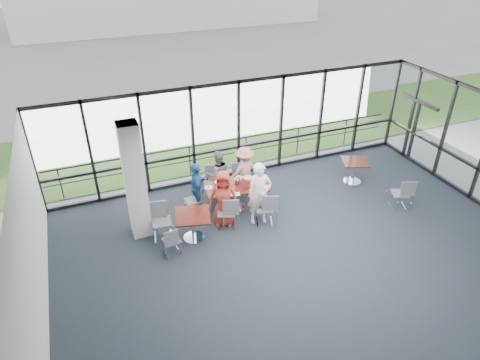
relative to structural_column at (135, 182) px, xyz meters
name	(u,v)px	position (x,y,z in m)	size (l,w,h in m)	color
floor	(315,269)	(3.60, -3.00, -1.61)	(12.00, 10.00, 0.02)	#1D232C
ceiling	(329,151)	(3.60, -3.00, 1.60)	(12.00, 10.00, 0.04)	silver
wall_left	(29,288)	(-2.40, -3.00, 0.00)	(0.10, 10.00, 3.20)	silver
curtain_wall_back	(238,129)	(3.60, 2.00, 0.00)	(12.00, 0.10, 3.20)	white
exit_door	(414,131)	(9.60, 0.75, -0.55)	(0.12, 1.60, 2.10)	black
structural_column	(135,182)	(0.00, 0.00, 0.00)	(0.50, 0.50, 3.20)	silver
apron	(196,120)	(3.60, 7.00, -1.62)	(80.00, 70.00, 0.02)	slate
grass_strip	(210,137)	(3.60, 5.00, -1.59)	(80.00, 5.00, 0.01)	#2A5016
guard_rail	(232,152)	(3.60, 2.60, -1.10)	(0.06, 0.06, 12.00)	#2D2D33
main_table	(236,190)	(2.80, 0.17, -0.99)	(1.89, 1.22, 0.75)	black
side_table_left	(193,218)	(1.23, -0.76, -0.96)	(1.07, 1.07, 0.75)	black
side_table_right	(354,165)	(6.82, 0.13, -0.98)	(1.00, 1.00, 0.75)	black
diner_near_left	(223,199)	(2.19, -0.45, -0.78)	(0.80, 0.52, 1.64)	#AA2E23
diner_near_right	(260,194)	(3.14, -0.71, -0.69)	(0.66, 0.48, 1.81)	white
diner_far_left	(218,174)	(2.52, 0.94, -0.84)	(0.74, 0.46, 1.53)	slate
diner_far_right	(245,170)	(3.34, 0.85, -0.83)	(0.99, 0.51, 1.54)	#D27980
diner_end	(197,188)	(1.69, 0.36, -0.81)	(0.93, 0.51, 1.59)	#1E5495
chair_main_nl	(226,212)	(2.20, -0.60, -1.12)	(0.47, 0.47, 0.95)	slate
chair_main_nr	(265,208)	(3.26, -0.82, -1.13)	(0.46, 0.46, 0.95)	slate
chair_main_fl	(216,181)	(2.50, 1.14, -1.17)	(0.42, 0.42, 0.87)	slate
chair_main_fr	(242,178)	(3.32, 1.03, -1.18)	(0.41, 0.41, 0.84)	slate
chair_main_end	(193,201)	(1.55, 0.36, -1.18)	(0.42, 0.42, 0.85)	slate
chair_spare_la	(171,240)	(0.56, -1.14, -1.20)	(0.39, 0.39, 0.80)	slate
chair_spare_lb	(162,222)	(0.48, -0.42, -1.10)	(0.48, 0.48, 0.99)	slate
chair_spare_r	(400,193)	(7.23, -1.57, -1.14)	(0.45, 0.45, 0.92)	slate
plate_nl	(221,193)	(2.26, -0.06, -0.84)	(0.25, 0.25, 0.01)	white
plate_nr	(259,189)	(3.32, -0.25, -0.84)	(0.25, 0.25, 0.01)	white
plate_fl	(219,182)	(2.42, 0.53, -0.84)	(0.28, 0.28, 0.01)	white
plate_fr	(248,177)	(3.28, 0.46, -0.84)	(0.27, 0.27, 0.01)	white
plate_end	(209,188)	(2.03, 0.33, -0.84)	(0.24, 0.24, 0.01)	white
tumbler_a	(231,188)	(2.60, 0.01, -0.78)	(0.07, 0.07, 0.13)	white
tumbler_b	(248,186)	(3.07, -0.09, -0.77)	(0.08, 0.08, 0.15)	white
tumbler_c	(237,180)	(2.90, 0.35, -0.78)	(0.07, 0.07, 0.13)	white
tumbler_d	(214,189)	(2.12, 0.14, -0.79)	(0.06, 0.06, 0.13)	white
menu_a	(235,194)	(2.60, -0.25, -0.85)	(0.28, 0.19, 0.00)	white
menu_b	(265,187)	(3.53, -0.20, -0.85)	(0.28, 0.19, 0.00)	white
menu_c	(239,178)	(3.03, 0.53, -0.85)	(0.29, 0.20, 0.00)	white
condiment_caddy	(237,183)	(2.84, 0.23, -0.83)	(0.10, 0.07, 0.04)	black
ketchup_bottle	(236,183)	(2.81, 0.17, -0.76)	(0.06, 0.06, 0.18)	#A5070B
green_bottle	(239,181)	(2.92, 0.22, -0.75)	(0.05, 0.05, 0.20)	#1A672E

